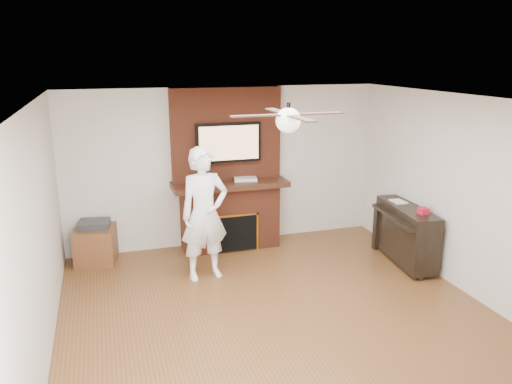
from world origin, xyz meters
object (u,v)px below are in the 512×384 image
object	(u,v)px
piano	(405,233)
person	(204,214)
fireplace	(229,186)
side_table	(96,243)

from	to	relation	value
piano	person	bearing A→B (deg)	179.33
fireplace	piano	world-z (taller)	fireplace
fireplace	piano	distance (m)	2.75
fireplace	side_table	xyz separation A→B (m)	(-2.04, -0.07, -0.70)
fireplace	piano	bearing A→B (deg)	-31.86
person	piano	size ratio (longest dim) A/B	1.35
person	piano	world-z (taller)	person
piano	side_table	bearing A→B (deg)	169.42
person	fireplace	bearing A→B (deg)	51.08
person	side_table	distance (m)	1.85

